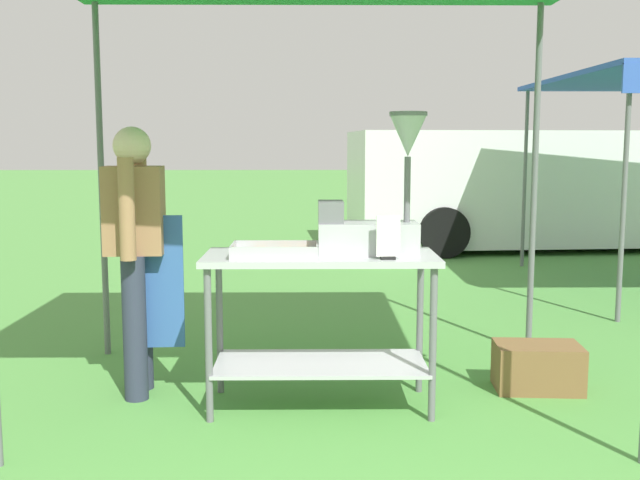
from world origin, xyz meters
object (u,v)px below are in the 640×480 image
donut_cart (320,297)px  vendor (136,247)px  donut_tray (275,253)px  van_white (543,187)px  donut_fryer (374,211)px  supply_crate (538,367)px  menu_sign (388,241)px

donut_cart → vendor: size_ratio=0.82×
donut_cart → donut_tray: (-0.25, -0.08, 0.27)m
donut_tray → vendor: vendor is taller
donut_tray → van_white: (3.61, 6.80, -0.03)m
donut_fryer → supply_crate: bearing=13.9°
donut_fryer → donut_tray: bearing=-170.4°
supply_crate → menu_sign: bearing=-154.7°
donut_tray → supply_crate: bearing=12.4°
donut_cart → van_white: (3.35, 6.72, 0.23)m
donut_fryer → menu_sign: donut_fryer is taller
menu_sign → vendor: vendor is taller
donut_cart → menu_sign: menu_sign is taller
supply_crate → van_white: 6.79m
vendor → van_white: (4.44, 6.49, -0.02)m
supply_crate → van_white: van_white is taller
menu_sign → van_white: bearing=66.6°
donut_cart → vendor: bearing=168.3°
donut_fryer → van_white: bearing=65.5°
supply_crate → van_white: size_ratio=0.09×
donut_tray → van_white: bearing=62.1°
menu_sign → van_white: size_ratio=0.04×
vendor → van_white: bearing=55.6°
donut_cart → donut_fryer: size_ratio=1.65×
menu_sign → donut_fryer: bearing=105.7°
donut_fryer → supply_crate: (1.04, 0.26, -0.99)m
donut_cart → menu_sign: size_ratio=5.58×
vendor → van_white: van_white is taller
donut_fryer → supply_crate: size_ratio=1.49×
donut_tray → van_white: 7.69m
donut_tray → donut_fryer: (0.56, 0.09, 0.22)m
van_white → vendor: bearing=-124.4°
donut_tray → supply_crate: donut_tray is taller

